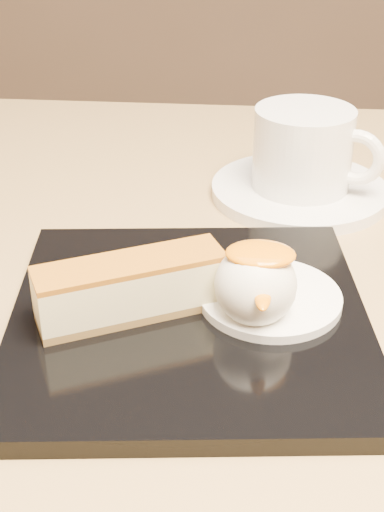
# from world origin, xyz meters

# --- Properties ---
(table) EXTENTS (0.80, 0.80, 0.72)m
(table) POSITION_xyz_m (0.00, 0.00, 0.56)
(table) COLOR black
(table) RESTS_ON ground
(dessert_plate) EXTENTS (0.24, 0.24, 0.01)m
(dessert_plate) POSITION_xyz_m (-0.04, -0.04, 0.73)
(dessert_plate) COLOR black
(dessert_plate) RESTS_ON table
(cheesecake) EXTENTS (0.12, 0.08, 0.04)m
(cheesecake) POSITION_xyz_m (-0.08, -0.04, 0.75)
(cheesecake) COLOR brown
(cheesecake) RESTS_ON dessert_plate
(cream_smear) EXTENTS (0.09, 0.09, 0.01)m
(cream_smear) POSITION_xyz_m (0.01, -0.02, 0.73)
(cream_smear) COLOR white
(cream_smear) RESTS_ON dessert_plate
(ice_cream_scoop) EXTENTS (0.05, 0.05, 0.05)m
(ice_cream_scoop) POSITION_xyz_m (-0.00, -0.04, 0.76)
(ice_cream_scoop) COLOR white
(ice_cream_scoop) RESTS_ON cream_smear
(mango_sauce) EXTENTS (0.04, 0.03, 0.01)m
(mango_sauce) POSITION_xyz_m (0.00, -0.04, 0.78)
(mango_sauce) COLOR orange
(mango_sauce) RESTS_ON ice_cream_scoop
(mint_sprig) EXTENTS (0.03, 0.02, 0.00)m
(mint_sprig) POSITION_xyz_m (-0.02, 0.00, 0.74)
(mint_sprig) COLOR #348D2E
(mint_sprig) RESTS_ON cream_smear
(saucer) EXTENTS (0.15, 0.15, 0.01)m
(saucer) POSITION_xyz_m (0.04, 0.16, 0.72)
(saucer) COLOR white
(saucer) RESTS_ON table
(coffee_cup) EXTENTS (0.11, 0.08, 0.07)m
(coffee_cup) POSITION_xyz_m (0.04, 0.16, 0.76)
(coffee_cup) COLOR white
(coffee_cup) RESTS_ON saucer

